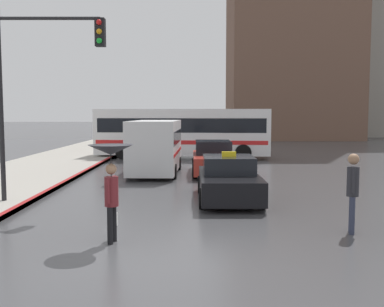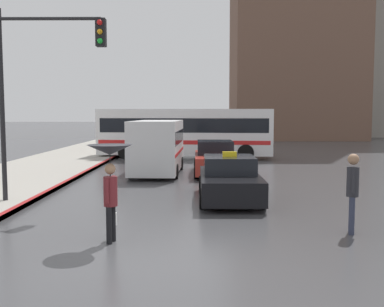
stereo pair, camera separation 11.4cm
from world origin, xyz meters
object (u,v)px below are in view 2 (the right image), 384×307
(taxi, at_px, (229,180))
(sedan_red, at_px, (215,159))
(pedestrian_man, at_px, (353,187))
(traffic_light, at_px, (42,71))
(pedestrian_with_umbrella, at_px, (110,166))
(city_bus, at_px, (185,131))
(ambulance_van, at_px, (158,144))

(taxi, height_order, sedan_red, taxi)
(sedan_red, distance_m, pedestrian_man, 10.60)
(taxi, bearing_deg, traffic_light, 8.41)
(pedestrian_with_umbrella, relative_size, pedestrian_man, 1.14)
(taxi, bearing_deg, city_bus, -82.77)
(ambulance_van, distance_m, pedestrian_with_umbrella, 11.04)
(city_bus, xyz_separation_m, traffic_light, (-3.83, -14.42, 2.30))
(ambulance_van, distance_m, traffic_light, 8.09)
(city_bus, height_order, pedestrian_with_umbrella, city_bus)
(city_bus, bearing_deg, sedan_red, 17.57)
(city_bus, distance_m, pedestrian_with_umbrella, 18.36)
(city_bus, relative_size, pedestrian_man, 5.89)
(taxi, xyz_separation_m, city_bus, (-1.73, 13.60, 1.04))
(ambulance_van, relative_size, traffic_light, 0.92)
(taxi, distance_m, sedan_red, 6.28)
(sedan_red, bearing_deg, taxi, 91.74)
(pedestrian_man, bearing_deg, sedan_red, -149.26)
(ambulance_van, bearing_deg, traffic_light, 70.86)
(pedestrian_with_umbrella, bearing_deg, city_bus, 7.41)
(taxi, height_order, city_bus, city_bus)
(ambulance_van, height_order, city_bus, city_bus)
(taxi, bearing_deg, pedestrian_man, 122.22)
(sedan_red, relative_size, ambulance_van, 0.86)
(ambulance_van, xyz_separation_m, pedestrian_with_umbrella, (-0.04, -11.04, 0.29))
(ambulance_van, relative_size, pedestrian_with_umbrella, 2.55)
(sedan_red, distance_m, city_bus, 7.54)
(city_bus, bearing_deg, pedestrian_man, 19.25)
(city_bus, relative_size, pedestrian_with_umbrella, 5.17)
(sedan_red, distance_m, pedestrian_with_umbrella, 11.37)
(pedestrian_with_umbrella, xyz_separation_m, traffic_light, (-2.70, 3.91, 2.35))
(pedestrian_man, bearing_deg, pedestrian_with_umbrella, -65.80)
(pedestrian_man, xyz_separation_m, traffic_light, (-8.05, 3.14, 2.90))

